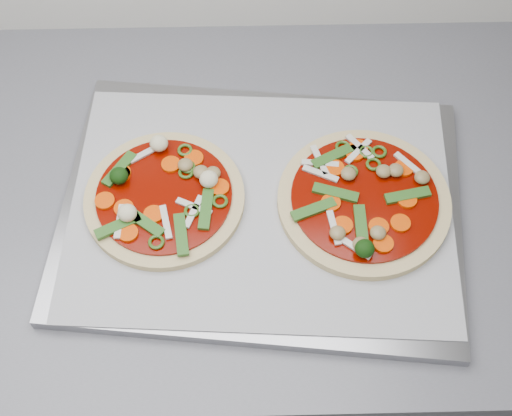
{
  "coord_description": "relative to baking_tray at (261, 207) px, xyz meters",
  "views": [
    {
      "loc": [
        -0.31,
        0.78,
        1.69
      ],
      "look_at": [
        -0.3,
        1.25,
        0.93
      ],
      "focal_mm": 50.0,
      "sensor_mm": 36.0,
      "label": 1
    }
  ],
  "objects": [
    {
      "name": "parchment",
      "position": [
        0.0,
        0.0,
        0.01
      ],
      "size": [
        0.51,
        0.38,
        0.0
      ],
      "primitive_type": "cube",
      "rotation": [
        0.0,
        0.0,
        -0.06
      ],
      "color": "#A5A6AB",
      "rests_on": "baking_tray"
    },
    {
      "name": "base_cabinet",
      "position": [
        0.29,
        0.04,
        -0.48
      ],
      "size": [
        3.6,
        0.6,
        0.86
      ],
      "primitive_type": "cube",
      "color": "#B4B3B1",
      "rests_on": "ground"
    },
    {
      "name": "baking_tray",
      "position": [
        0.0,
        0.0,
        0.0
      ],
      "size": [
        0.55,
        0.43,
        0.02
      ],
      "primitive_type": "cube",
      "rotation": [
        0.0,
        0.0,
        -0.12
      ],
      "color": "gray",
      "rests_on": "countertop"
    },
    {
      "name": "countertop",
      "position": [
        0.29,
        0.04,
        -0.03
      ],
      "size": [
        3.6,
        0.6,
        0.04
      ],
      "primitive_type": "cube",
      "color": "slate",
      "rests_on": "base_cabinet"
    },
    {
      "name": "pizza_left",
      "position": [
        -0.12,
        0.01,
        0.02
      ],
      "size": [
        0.28,
        0.28,
        0.03
      ],
      "rotation": [
        0.0,
        0.0,
        -0.52
      ],
      "color": "tan",
      "rests_on": "parchment"
    },
    {
      "name": "pizza_right",
      "position": [
        0.13,
        -0.0,
        0.02
      ],
      "size": [
        0.3,
        0.3,
        0.04
      ],
      "rotation": [
        0.0,
        0.0,
        -0.5
      ],
      "color": "tan",
      "rests_on": "parchment"
    }
  ]
}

